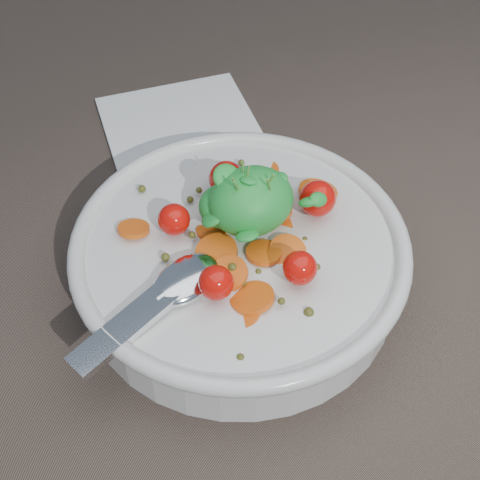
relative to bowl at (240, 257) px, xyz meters
name	(u,v)px	position (x,y,z in m)	size (l,w,h in m)	color
ground	(248,266)	(0.02, 0.01, -0.04)	(6.00, 6.00, 0.00)	brown
bowl	(240,257)	(0.00, 0.00, 0.00)	(0.32, 0.30, 0.13)	silver
napkin	(179,123)	(0.05, 0.24, -0.03)	(0.17, 0.15, 0.01)	white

